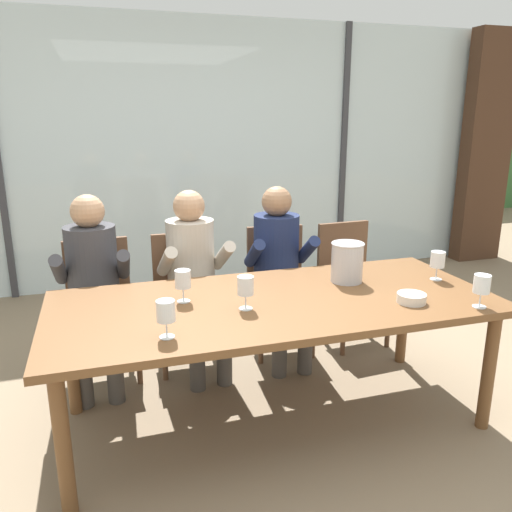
# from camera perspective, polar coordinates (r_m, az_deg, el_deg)

# --- Properties ---
(ground) EXTENTS (14.00, 14.00, 0.00)m
(ground) POSITION_cam_1_polar(r_m,az_deg,el_deg) (3.91, -2.86, -10.02)
(ground) COLOR #847056
(window_glass_panel) EXTENTS (7.58, 0.03, 2.60)m
(window_glass_panel) POSITION_cam_1_polar(r_m,az_deg,el_deg) (5.20, -7.78, 11.14)
(window_glass_panel) COLOR silver
(window_glass_panel) RESTS_ON ground
(window_mullion_right) EXTENTS (0.06, 0.06, 2.60)m
(window_mullion_right) POSITION_cam_1_polar(r_m,az_deg,el_deg) (5.71, 9.71, 11.45)
(window_mullion_right) COLOR #38383D
(window_mullion_right) RESTS_ON ground
(hillside_vineyard) EXTENTS (13.58, 2.40, 1.70)m
(hillside_vineyard) POSITION_cam_1_polar(r_m,az_deg,el_deg) (8.90, -11.74, 9.82)
(hillside_vineyard) COLOR #386633
(hillside_vineyard) RESTS_ON ground
(curtain_heavy_drape) EXTENTS (0.56, 0.20, 2.60)m
(curtain_heavy_drape) POSITION_cam_1_polar(r_m,az_deg,el_deg) (6.55, 24.30, 10.82)
(curtain_heavy_drape) COLOR #472D1E
(curtain_heavy_drape) RESTS_ON ground
(dining_table) EXTENTS (2.38, 1.03, 0.73)m
(dining_table) POSITION_cam_1_polar(r_m,az_deg,el_deg) (2.77, 2.15, -6.15)
(dining_table) COLOR brown
(dining_table) RESTS_ON ground
(chair_near_curtain) EXTENTS (0.47, 0.47, 0.89)m
(chair_near_curtain) POSITION_cam_1_polar(r_m,az_deg,el_deg) (3.53, -17.05, -4.38)
(chair_near_curtain) COLOR brown
(chair_near_curtain) RESTS_ON ground
(chair_left_of_center) EXTENTS (0.45, 0.45, 0.89)m
(chair_left_of_center) POSITION_cam_1_polar(r_m,az_deg,el_deg) (3.58, -7.91, -3.57)
(chair_left_of_center) COLOR brown
(chair_left_of_center) RESTS_ON ground
(chair_center) EXTENTS (0.48, 0.48, 0.89)m
(chair_center) POSITION_cam_1_polar(r_m,az_deg,el_deg) (3.76, 2.45, -2.47)
(chair_center) COLOR brown
(chair_center) RESTS_ON ground
(chair_right_of_center) EXTENTS (0.46, 0.46, 0.89)m
(chair_right_of_center) POSITION_cam_1_polar(r_m,az_deg,el_deg) (3.95, 10.31, -1.81)
(chair_right_of_center) COLOR brown
(chair_right_of_center) RESTS_ON ground
(person_charcoal_jacket) EXTENTS (0.46, 0.61, 1.21)m
(person_charcoal_jacket) POSITION_cam_1_polar(r_m,az_deg,el_deg) (3.36, -17.79, -2.35)
(person_charcoal_jacket) COLOR #38383D
(person_charcoal_jacket) RESTS_ON ground
(person_beige_jumper) EXTENTS (0.49, 0.63, 1.21)m
(person_beige_jumper) POSITION_cam_1_polar(r_m,az_deg,el_deg) (3.40, -6.93, -1.46)
(person_beige_jumper) COLOR #B7AD9E
(person_beige_jumper) RESTS_ON ground
(person_navy_polo) EXTENTS (0.48, 0.62, 1.21)m
(person_navy_polo) POSITION_cam_1_polar(r_m,az_deg,el_deg) (3.55, 2.63, -0.63)
(person_navy_polo) COLOR #192347
(person_navy_polo) RESTS_ON ground
(ice_bucket_primary) EXTENTS (0.20, 0.20, 0.24)m
(ice_bucket_primary) POSITION_cam_1_polar(r_m,az_deg,el_deg) (3.05, 10.17, -0.63)
(ice_bucket_primary) COLOR #B7B7BC
(ice_bucket_primary) RESTS_ON dining_table
(tasting_bowl) EXTENTS (0.15, 0.15, 0.05)m
(tasting_bowl) POSITION_cam_1_polar(r_m,az_deg,el_deg) (2.81, 17.01, -4.53)
(tasting_bowl) COLOR silver
(tasting_bowl) RESTS_ON dining_table
(wine_glass_by_left_taster) EXTENTS (0.08, 0.08, 0.17)m
(wine_glass_by_left_taster) POSITION_cam_1_polar(r_m,az_deg,el_deg) (2.84, 23.95, -3.03)
(wine_glass_by_left_taster) COLOR silver
(wine_glass_by_left_taster) RESTS_ON dining_table
(wine_glass_near_bucket) EXTENTS (0.08, 0.08, 0.17)m
(wine_glass_near_bucket) POSITION_cam_1_polar(r_m,az_deg,el_deg) (2.57, -1.18, -3.50)
(wine_glass_near_bucket) COLOR silver
(wine_glass_near_bucket) RESTS_ON dining_table
(wine_glass_center_pour) EXTENTS (0.08, 0.08, 0.17)m
(wine_glass_center_pour) POSITION_cam_1_polar(r_m,az_deg,el_deg) (2.70, -8.19, -2.73)
(wine_glass_center_pour) COLOR silver
(wine_glass_center_pour) RESTS_ON dining_table
(wine_glass_by_right_taster) EXTENTS (0.08, 0.08, 0.17)m
(wine_glass_by_right_taster) POSITION_cam_1_polar(r_m,az_deg,el_deg) (3.22, 19.67, -0.42)
(wine_glass_by_right_taster) COLOR silver
(wine_glass_by_right_taster) RESTS_ON dining_table
(wine_glass_spare_empty) EXTENTS (0.08, 0.08, 0.17)m
(wine_glass_spare_empty) POSITION_cam_1_polar(r_m,az_deg,el_deg) (2.29, -10.06, -6.27)
(wine_glass_spare_empty) COLOR silver
(wine_glass_spare_empty) RESTS_ON dining_table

